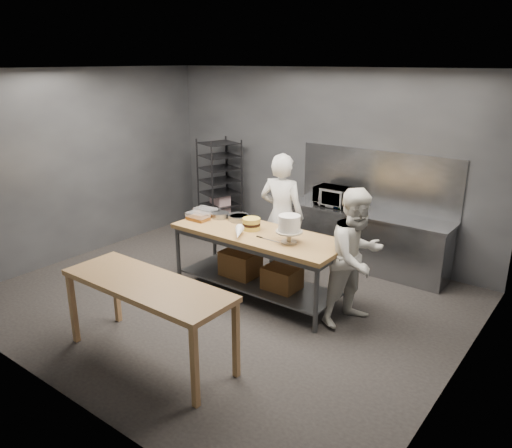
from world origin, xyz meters
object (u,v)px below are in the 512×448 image
at_px(microwave, 333,196).
at_px(layer_cake, 251,224).
at_px(frosted_cake_stand, 289,225).
at_px(chef_right, 356,257).
at_px(work_table, 258,256).
at_px(near_counter, 147,290).
at_px(chef_behind, 282,216).
at_px(speed_rack, 220,188).

relative_size(microwave, layer_cake, 2.24).
xyz_separation_m(frosted_cake_stand, layer_cake, (-0.69, 0.12, -0.15)).
xyz_separation_m(chef_right, frosted_cake_stand, (-0.82, -0.23, 0.30)).
bearing_deg(frosted_cake_stand, work_table, 170.74).
xyz_separation_m(microwave, frosted_cake_stand, (0.42, -1.88, 0.10)).
distance_m(near_counter, microwave, 3.73).
xyz_separation_m(work_table, near_counter, (-0.00, -1.93, 0.24)).
bearing_deg(chef_right, frosted_cake_stand, 123.93).
bearing_deg(chef_behind, near_counter, 83.18).
bearing_deg(near_counter, chef_right, 56.29).
bearing_deg(chef_behind, layer_cake, 80.09).
distance_m(near_counter, chef_right, 2.48).
relative_size(work_table, microwave, 4.43).
distance_m(work_table, chef_right, 1.41).
bearing_deg(speed_rack, work_table, -38.36).
xyz_separation_m(chef_behind, chef_right, (1.50, -0.62, -0.08)).
bearing_deg(microwave, work_table, -94.30).
distance_m(work_table, chef_behind, 0.84).
distance_m(chef_right, frosted_cake_stand, 0.90).
height_order(speed_rack, frosted_cake_stand, speed_rack).
xyz_separation_m(chef_behind, frosted_cake_stand, (0.68, -0.84, 0.22)).
height_order(work_table, frosted_cake_stand, frosted_cake_stand).
bearing_deg(work_table, frosted_cake_stand, -9.26).
bearing_deg(frosted_cake_stand, speed_rack, 146.44).
bearing_deg(microwave, near_counter, -92.14).
bearing_deg(microwave, layer_cake, -98.71).
bearing_deg(chef_right, near_counter, 164.76).
distance_m(work_table, frosted_cake_stand, 0.81).
distance_m(near_counter, layer_cake, 1.97).
bearing_deg(speed_rack, frosted_cake_stand, -33.56).
height_order(near_counter, chef_behind, chef_behind).
distance_m(speed_rack, chef_behind, 2.25).
bearing_deg(speed_rack, chef_behind, -25.27).
height_order(work_table, chef_right, chef_right).
bearing_deg(near_counter, work_table, 89.88).
distance_m(near_counter, frosted_cake_stand, 1.95).
relative_size(work_table, chef_right, 1.41).
bearing_deg(layer_cake, chef_behind, 89.60).
relative_size(speed_rack, layer_cake, 7.23).
relative_size(speed_rack, frosted_cake_stand, 4.86).
height_order(near_counter, speed_rack, speed_rack).
height_order(chef_behind, microwave, chef_behind).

